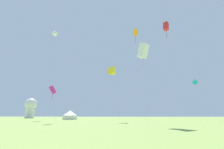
# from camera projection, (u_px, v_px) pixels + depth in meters

# --- Properties ---
(kite_magenta_box) EXTENTS (2.45, 1.58, 7.22)m
(kite_magenta_box) POSITION_uv_depth(u_px,v_px,m) (53.00, 90.00, 31.59)
(kite_magenta_box) COLOR #E02DA3
(kite_magenta_box) RESTS_ON ground
(kite_cyan_diamond) EXTENTS (2.03, 1.19, 12.93)m
(kite_cyan_diamond) POSITION_uv_depth(u_px,v_px,m) (195.00, 83.00, 51.97)
(kite_cyan_diamond) COLOR #1EB7CC
(kite_cyan_diamond) RESTS_ON ground
(kite_yellow_delta) EXTENTS (3.79, 3.91, 13.93)m
(kite_yellow_delta) POSITION_uv_depth(u_px,v_px,m) (113.00, 72.00, 41.70)
(kite_yellow_delta) COLOR yellow
(kite_yellow_delta) RESTS_ON ground
(kite_white_delta) EXTENTS (3.18, 3.33, 36.56)m
(kite_white_delta) POSITION_uv_depth(u_px,v_px,m) (53.00, 33.00, 67.75)
(kite_white_delta) COLOR white
(kite_white_delta) RESTS_ON ground
(kite_red_box) EXTENTS (3.58, 3.42, 31.13)m
(kite_red_box) POSITION_uv_depth(u_px,v_px,m) (166.00, 26.00, 52.30)
(kite_red_box) COLOR red
(kite_red_box) RESTS_ON ground
(kite_white_box) EXTENTS (2.24, 2.85, 13.54)m
(kite_white_box) POSITION_uv_depth(u_px,v_px,m) (143.00, 51.00, 27.49)
(kite_white_box) COLOR white
(kite_white_box) RESTS_ON ground
(kite_orange_parafoil) EXTENTS (1.67, 2.98, 17.26)m
(kite_orange_parafoil) POSITION_uv_depth(u_px,v_px,m) (135.00, 33.00, 30.70)
(kite_orange_parafoil) COLOR orange
(kite_orange_parafoil) RESTS_ON ground
(festival_tent_center) EXTENTS (4.97, 4.97, 3.23)m
(festival_tent_center) POSITION_uv_depth(u_px,v_px,m) (70.00, 115.00, 58.41)
(festival_tent_center) COLOR white
(festival_tent_center) RESTS_ON ground
(observatory_dome) EXTENTS (6.40, 6.40, 10.80)m
(observatory_dome) POSITION_uv_depth(u_px,v_px,m) (31.00, 107.00, 89.25)
(observatory_dome) COLOR white
(observatory_dome) RESTS_ON ground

